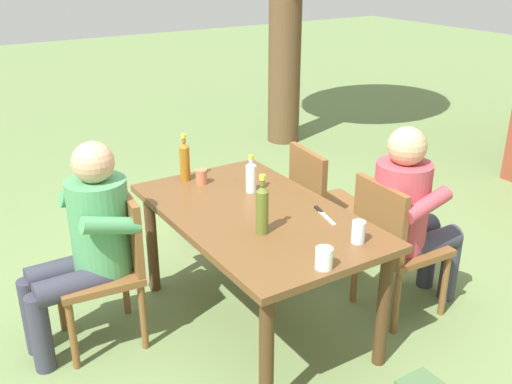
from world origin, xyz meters
name	(u,v)px	position (x,y,z in m)	size (l,w,h in m)	color
ground_plane	(256,322)	(0.00, 0.00, 0.00)	(24.00, 24.00, 0.00)	#6B844C
dining_table	(256,227)	(0.00, 0.00, 0.64)	(1.49, 0.89, 0.73)	brown
chair_far_right	(393,241)	(0.33, 0.74, 0.49)	(0.46, 0.46, 0.87)	brown
chair_near_left	(110,261)	(-0.33, -0.74, 0.49)	(0.48, 0.48, 0.87)	brown
chair_far_left	(322,201)	(-0.35, 0.74, 0.49)	(0.49, 0.49, 0.87)	brown
person_in_white_shirt	(410,211)	(0.34, 0.85, 0.66)	(0.47, 0.61, 1.18)	#B7424C
person_in_plaid_shirt	(87,238)	(-0.34, -0.85, 0.66)	(0.47, 0.61, 1.18)	#4C935B
bottle_clear	(251,176)	(-0.26, 0.13, 0.83)	(0.06, 0.06, 0.23)	white
bottle_amber	(185,160)	(-0.65, -0.12, 0.86)	(0.06, 0.06, 0.30)	#996019
bottle_olive	(262,208)	(0.23, -0.11, 0.87)	(0.06, 0.06, 0.32)	#566623
cup_glass	(358,232)	(0.57, 0.24, 0.79)	(0.07, 0.07, 0.11)	silver
cup_terracotta	(201,177)	(-0.53, -0.06, 0.78)	(0.07, 0.07, 0.09)	#BC6B47
cup_white	(324,258)	(0.68, -0.06, 0.78)	(0.08, 0.08, 0.10)	white
table_knife	(323,214)	(0.23, 0.29, 0.73)	(0.24, 0.08, 0.01)	silver
backpack_by_far_side	(204,216)	(-1.15, 0.25, 0.19)	(0.33, 0.23, 0.39)	maroon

